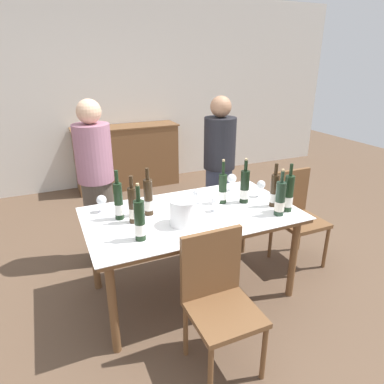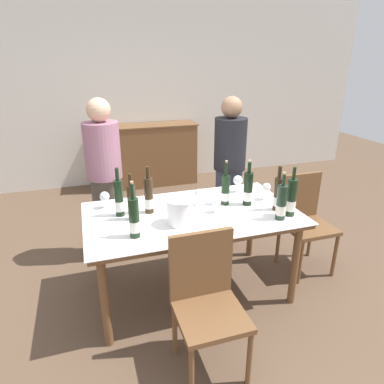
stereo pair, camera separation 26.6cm
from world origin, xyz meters
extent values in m
plane|color=brown|center=(0.00, 0.00, 0.00)|extent=(12.00, 12.00, 0.00)
cube|color=silver|center=(0.00, 3.11, 1.40)|extent=(8.00, 0.10, 2.80)
cube|color=brown|center=(0.16, 2.82, 0.47)|extent=(1.53, 0.44, 0.94)
cube|color=brown|center=(0.16, 2.82, 0.95)|extent=(1.58, 0.46, 0.02)
cylinder|color=brown|center=(-0.75, -0.39, 0.36)|extent=(0.06, 0.06, 0.71)
cylinder|color=brown|center=(0.75, -0.39, 0.36)|extent=(0.06, 0.06, 0.71)
cylinder|color=brown|center=(-0.75, 0.39, 0.36)|extent=(0.06, 0.06, 0.71)
cylinder|color=brown|center=(0.75, 0.39, 0.36)|extent=(0.06, 0.06, 0.71)
cube|color=brown|center=(0.00, 0.00, 0.73)|extent=(1.65, 0.93, 0.04)
cube|color=white|center=(0.00, 0.00, 0.75)|extent=(1.68, 0.96, 0.01)
cylinder|color=white|center=(-0.14, -0.15, 0.85)|extent=(0.19, 0.19, 0.20)
cylinder|color=white|center=(-0.14, -0.15, 0.95)|extent=(0.20, 0.20, 0.01)
cylinder|color=black|center=(0.72, -0.27, 0.90)|extent=(0.08, 0.08, 0.30)
cylinder|color=white|center=(0.72, -0.27, 0.84)|extent=(0.08, 0.08, 0.08)
cylinder|color=black|center=(0.72, -0.27, 1.10)|extent=(0.03, 0.03, 0.10)
cylinder|color=#332314|center=(0.68, -0.15, 0.89)|extent=(0.06, 0.06, 0.27)
cylinder|color=white|center=(0.68, -0.15, 0.83)|extent=(0.07, 0.07, 0.08)
cylinder|color=#332314|center=(0.68, -0.15, 1.08)|extent=(0.03, 0.03, 0.10)
cylinder|color=black|center=(0.50, 0.02, 0.89)|extent=(0.08, 0.08, 0.28)
cylinder|color=white|center=(0.50, 0.02, 0.83)|extent=(0.08, 0.08, 0.08)
cylinder|color=black|center=(0.50, 0.02, 1.08)|extent=(0.03, 0.03, 0.09)
cylinder|color=tan|center=(0.50, 0.02, 1.14)|extent=(0.02, 0.02, 0.02)
cylinder|color=black|center=(-0.49, -0.25, 0.90)|extent=(0.07, 0.07, 0.28)
cylinder|color=white|center=(-0.49, -0.25, 0.83)|extent=(0.07, 0.07, 0.08)
cylinder|color=black|center=(-0.49, -0.25, 1.09)|extent=(0.03, 0.03, 0.11)
cylinder|color=tan|center=(-0.49, -0.25, 1.15)|extent=(0.02, 0.02, 0.02)
cylinder|color=black|center=(0.32, 0.09, 0.88)|extent=(0.07, 0.07, 0.25)
cylinder|color=white|center=(0.32, 0.09, 0.83)|extent=(0.07, 0.07, 0.07)
cylinder|color=black|center=(0.32, 0.09, 1.06)|extent=(0.03, 0.03, 0.11)
cylinder|color=tan|center=(0.32, 0.09, 1.13)|extent=(0.02, 0.02, 0.02)
cylinder|color=#332314|center=(-0.47, 0.03, 0.89)|extent=(0.07, 0.07, 0.28)
cylinder|color=silver|center=(-0.47, 0.03, 0.83)|extent=(0.07, 0.07, 0.08)
cylinder|color=#332314|center=(-0.47, 0.03, 1.08)|extent=(0.03, 0.03, 0.09)
cylinder|color=#1E3323|center=(0.61, -0.31, 0.89)|extent=(0.08, 0.08, 0.27)
cylinder|color=silver|center=(0.61, -0.31, 0.83)|extent=(0.08, 0.08, 0.08)
cylinder|color=#1E3323|center=(0.61, -0.31, 1.07)|extent=(0.03, 0.03, 0.09)
cylinder|color=tan|center=(0.61, -0.31, 1.12)|extent=(0.02, 0.02, 0.02)
cylinder|color=#332314|center=(-0.32, 0.12, 0.90)|extent=(0.07, 0.07, 0.29)
cylinder|color=white|center=(-0.32, 0.12, 0.84)|extent=(0.07, 0.07, 0.08)
cylinder|color=#332314|center=(-0.32, 0.12, 1.09)|extent=(0.03, 0.03, 0.09)
cylinder|color=black|center=(-0.55, 0.13, 0.90)|extent=(0.07, 0.07, 0.29)
cylinder|color=white|center=(-0.55, 0.13, 0.84)|extent=(0.07, 0.07, 0.08)
cylinder|color=black|center=(-0.55, 0.13, 1.09)|extent=(0.03, 0.03, 0.10)
cylinder|color=white|center=(-0.65, 0.31, 0.76)|extent=(0.07, 0.07, 0.00)
cylinder|color=white|center=(-0.65, 0.31, 0.79)|extent=(0.01, 0.01, 0.07)
sphere|color=white|center=(-0.65, 0.31, 0.86)|extent=(0.08, 0.08, 0.08)
cylinder|color=white|center=(0.19, -0.05, 0.76)|extent=(0.07, 0.07, 0.00)
cylinder|color=white|center=(0.19, -0.05, 0.79)|extent=(0.01, 0.01, 0.06)
sphere|color=white|center=(0.19, -0.05, 0.85)|extent=(0.07, 0.07, 0.07)
cylinder|color=white|center=(0.70, 0.07, 0.76)|extent=(0.07, 0.07, 0.00)
cylinder|color=white|center=(0.70, 0.07, 0.80)|extent=(0.01, 0.01, 0.08)
sphere|color=white|center=(0.70, 0.07, 0.87)|extent=(0.08, 0.08, 0.08)
cylinder|color=white|center=(0.54, 0.31, 0.76)|extent=(0.06, 0.06, 0.00)
cylinder|color=white|center=(0.54, 0.31, 0.80)|extent=(0.01, 0.01, 0.08)
sphere|color=white|center=(0.54, 0.31, 0.87)|extent=(0.09, 0.09, 0.09)
cylinder|color=white|center=(0.10, 0.12, 0.76)|extent=(0.08, 0.08, 0.00)
cylinder|color=white|center=(0.10, 0.12, 0.80)|extent=(0.01, 0.01, 0.08)
sphere|color=white|center=(0.10, 0.12, 0.86)|extent=(0.07, 0.07, 0.07)
cylinder|color=brown|center=(0.95, -0.18, 0.21)|extent=(0.03, 0.03, 0.43)
cylinder|color=brown|center=(1.32, -0.18, 0.21)|extent=(0.03, 0.03, 0.43)
cylinder|color=brown|center=(0.95, 0.18, 0.21)|extent=(0.03, 0.03, 0.43)
cylinder|color=brown|center=(1.32, 0.18, 0.21)|extent=(0.03, 0.03, 0.43)
cube|color=brown|center=(1.14, 0.00, 0.45)|extent=(0.42, 0.42, 0.04)
cube|color=brown|center=(1.14, 0.19, 0.69)|extent=(0.42, 0.04, 0.44)
cylinder|color=brown|center=(-0.32, -0.98, 0.21)|extent=(0.03, 0.03, 0.41)
cylinder|color=brown|center=(0.05, -0.98, 0.21)|extent=(0.03, 0.03, 0.41)
cylinder|color=brown|center=(-0.32, -0.61, 0.21)|extent=(0.03, 0.03, 0.41)
cylinder|color=brown|center=(0.05, -0.61, 0.21)|extent=(0.03, 0.03, 0.41)
cube|color=brown|center=(-0.13, -0.80, 0.43)|extent=(0.42, 0.42, 0.04)
cube|color=brown|center=(-0.13, -0.60, 0.68)|extent=(0.42, 0.04, 0.46)
cylinder|color=#51473D|center=(-0.61, 0.83, 0.42)|extent=(0.28, 0.28, 0.85)
cylinder|color=#9E667A|center=(-0.61, 0.83, 1.11)|extent=(0.33, 0.33, 0.52)
sphere|color=#DBAD89|center=(-0.61, 0.83, 1.48)|extent=(0.22, 0.22, 0.22)
cylinder|color=#383F56|center=(0.67, 0.79, 0.41)|extent=(0.28, 0.28, 0.82)
cylinder|color=black|center=(0.67, 0.79, 1.09)|extent=(0.33, 0.33, 0.53)
sphere|color=#A37556|center=(0.67, 0.79, 1.46)|extent=(0.21, 0.21, 0.21)
camera|label=1|loc=(-1.01, -2.26, 1.91)|focal=32.00mm
camera|label=2|loc=(-0.76, -2.36, 1.91)|focal=32.00mm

